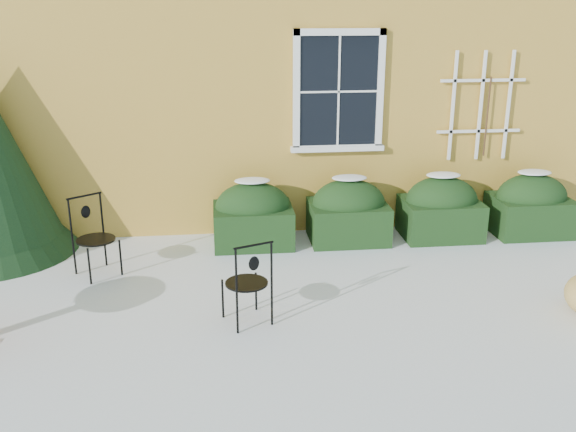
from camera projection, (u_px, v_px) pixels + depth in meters
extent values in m
plane|color=white|center=(299.00, 334.00, 6.34)|extent=(80.00, 80.00, 0.00)
cube|color=gold|center=(252.00, 8.00, 11.97)|extent=(12.00, 8.00, 6.00)
cube|color=black|center=(338.00, 91.00, 8.59)|extent=(1.05, 0.03, 1.45)
cube|color=white|center=(340.00, 32.00, 8.33)|extent=(1.23, 0.06, 0.09)
cube|color=white|center=(337.00, 148.00, 8.83)|extent=(1.23, 0.06, 0.09)
cube|color=white|center=(296.00, 92.00, 8.52)|extent=(0.09, 0.06, 1.63)
cube|color=white|center=(380.00, 91.00, 8.64)|extent=(0.09, 0.06, 1.63)
cube|color=white|center=(339.00, 92.00, 8.57)|extent=(0.02, 0.02, 1.45)
cube|color=white|center=(339.00, 92.00, 8.57)|extent=(1.05, 0.02, 0.02)
cube|color=white|center=(337.00, 148.00, 8.83)|extent=(1.29, 0.14, 0.07)
cube|color=white|center=(453.00, 106.00, 8.81)|extent=(0.04, 0.03, 1.50)
cube|color=white|center=(481.00, 106.00, 8.85)|extent=(0.04, 0.03, 1.50)
cube|color=white|center=(508.00, 105.00, 8.90)|extent=(0.04, 0.03, 1.50)
cube|color=white|center=(478.00, 131.00, 8.96)|extent=(1.20, 0.03, 0.04)
cube|color=white|center=(483.00, 80.00, 8.74)|extent=(1.20, 0.03, 0.04)
cylinder|color=#472D19|center=(487.00, 117.00, 8.89)|extent=(0.02, 0.02, 1.10)
cube|color=black|center=(253.00, 225.00, 8.62)|extent=(1.05, 0.80, 0.52)
ellipsoid|color=black|center=(253.00, 207.00, 8.54)|extent=(1.00, 0.72, 0.67)
ellipsoid|color=white|center=(252.00, 181.00, 8.42)|extent=(0.47, 0.32, 0.06)
cube|color=black|center=(348.00, 222.00, 8.76)|extent=(1.05, 0.80, 0.52)
ellipsoid|color=black|center=(349.00, 204.00, 8.68)|extent=(1.00, 0.72, 0.67)
ellipsoid|color=white|center=(349.00, 178.00, 8.56)|extent=(0.47, 0.32, 0.06)
cube|color=black|center=(440.00, 218.00, 8.90)|extent=(1.05, 0.80, 0.52)
ellipsoid|color=black|center=(441.00, 200.00, 8.81)|extent=(1.00, 0.72, 0.67)
ellipsoid|color=white|center=(443.00, 175.00, 8.70)|extent=(0.47, 0.32, 0.06)
cube|color=black|center=(529.00, 215.00, 9.03)|extent=(1.05, 0.80, 0.52)
ellipsoid|color=black|center=(531.00, 197.00, 8.95)|extent=(1.00, 0.72, 0.67)
ellipsoid|color=white|center=(535.00, 172.00, 8.84)|extent=(0.47, 0.32, 0.06)
cylinder|color=black|center=(256.00, 291.00, 6.78)|extent=(0.02, 0.02, 0.43)
cylinder|color=black|center=(223.00, 299.00, 6.61)|extent=(0.02, 0.02, 0.43)
cylinder|color=black|center=(272.00, 306.00, 6.46)|extent=(0.02, 0.02, 0.43)
cylinder|color=black|center=(237.00, 314.00, 6.29)|extent=(0.02, 0.02, 0.43)
cylinder|color=black|center=(247.00, 283.00, 6.46)|extent=(0.44, 0.44, 0.02)
cylinder|color=black|center=(272.00, 264.00, 6.31)|extent=(0.02, 0.02, 0.47)
cylinder|color=black|center=(236.00, 272.00, 6.15)|extent=(0.02, 0.02, 0.47)
cylinder|color=black|center=(254.00, 245.00, 6.16)|extent=(0.40, 0.17, 0.02)
ellipsoid|color=black|center=(254.00, 263.00, 6.22)|extent=(0.12, 0.07, 0.15)
cylinder|color=black|center=(89.00, 266.00, 7.39)|extent=(0.02, 0.02, 0.45)
cylinder|color=black|center=(121.00, 258.00, 7.64)|extent=(0.02, 0.02, 0.45)
cylinder|color=black|center=(74.00, 257.00, 7.67)|extent=(0.02, 0.02, 0.45)
cylinder|color=black|center=(105.00, 249.00, 7.92)|extent=(0.02, 0.02, 0.45)
cylinder|color=black|center=(96.00, 240.00, 7.58)|extent=(0.46, 0.46, 0.02)
cylinder|color=black|center=(70.00, 219.00, 7.52)|extent=(0.02, 0.02, 0.50)
cylinder|color=black|center=(102.00, 212.00, 7.77)|extent=(0.02, 0.02, 0.50)
cylinder|color=black|center=(84.00, 196.00, 7.56)|extent=(0.37, 0.27, 0.02)
ellipsoid|color=black|center=(86.00, 212.00, 7.63)|extent=(0.11, 0.09, 0.15)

